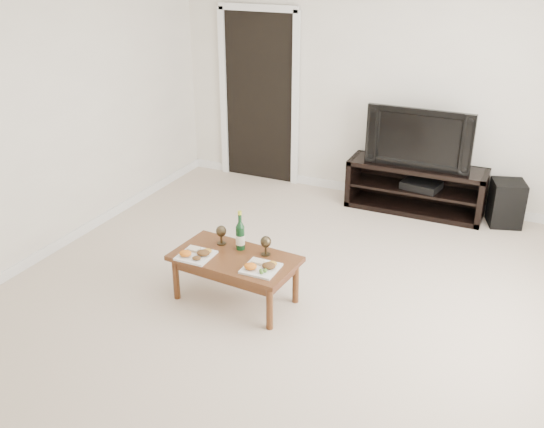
{
  "coord_description": "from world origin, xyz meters",
  "views": [
    {
      "loc": [
        1.67,
        -3.87,
        2.81
      ],
      "look_at": [
        -0.27,
        0.34,
        0.7
      ],
      "focal_mm": 40.0,
      "sensor_mm": 36.0,
      "label": 1
    }
  ],
  "objects": [
    {
      "name": "goblet_left",
      "position": [
        -0.67,
        0.16,
        0.51
      ],
      "size": [
        0.09,
        0.09,
        0.17
      ],
      "primitive_type": null,
      "color": "#3D3221",
      "rests_on": "coffee_table"
    },
    {
      "name": "wine_bottle",
      "position": [
        -0.47,
        0.14,
        0.59
      ],
      "size": [
        0.07,
        0.07,
        0.35
      ],
      "primitive_type": "cylinder",
      "color": "#0F3718",
      "rests_on": "coffee_table"
    },
    {
      "name": "av_receiver",
      "position": [
        0.56,
        2.48,
        0.33
      ],
      "size": [
        0.45,
        0.37,
        0.08
      ],
      "primitive_type": "cube",
      "rotation": [
        0.0,
        0.0,
        -0.18
      ],
      "color": "black",
      "rests_on": "media_console"
    },
    {
      "name": "coffee_table",
      "position": [
        -0.45,
        -0.0,
        0.21
      ],
      "size": [
        1.07,
        0.64,
        0.42
      ],
      "primitive_type": "cube",
      "rotation": [
        0.0,
        0.0,
        -0.08
      ],
      "color": "brown",
      "rests_on": "ground"
    },
    {
      "name": "subwoofer",
      "position": [
        1.46,
        2.55,
        0.24
      ],
      "size": [
        0.41,
        0.41,
        0.49
      ],
      "primitive_type": "cube",
      "rotation": [
        0.0,
        0.0,
        0.3
      ],
      "color": "black",
      "rests_on": "ground"
    },
    {
      "name": "media_console",
      "position": [
        0.5,
        2.5,
        0.28
      ],
      "size": [
        1.5,
        0.45,
        0.55
      ],
      "primitive_type": "cube",
      "color": "black",
      "rests_on": "ground"
    },
    {
      "name": "doorway",
      "position": [
        -1.55,
        2.73,
        1.02
      ],
      "size": [
        0.9,
        0.02,
        2.05
      ],
      "primitive_type": "cube",
      "color": "black",
      "rests_on": "ground"
    },
    {
      "name": "plate_right",
      "position": [
        -0.16,
        -0.1,
        0.45
      ],
      "size": [
        0.27,
        0.27,
        0.07
      ],
      "primitive_type": "cube",
      "color": "white",
      "rests_on": "coffee_table"
    },
    {
      "name": "television",
      "position": [
        0.5,
        2.5,
        0.88
      ],
      "size": [
        1.14,
        0.16,
        0.65
      ],
      "primitive_type": "imported",
      "rotation": [
        0.0,
        0.0,
        -0.01
      ],
      "color": "black",
      "rests_on": "media_console"
    },
    {
      "name": "back_wall",
      "position": [
        0.0,
        2.77,
        1.3
      ],
      "size": [
        5.0,
        0.04,
        2.6
      ],
      "primitive_type": "cube",
      "color": "silver",
      "rests_on": "ground"
    },
    {
      "name": "floor",
      "position": [
        0.0,
        0.0,
        0.0
      ],
      "size": [
        5.5,
        5.5,
        0.0
      ],
      "primitive_type": "plane",
      "color": "beige",
      "rests_on": "ground"
    },
    {
      "name": "goblet_right",
      "position": [
        -0.23,
        0.13,
        0.51
      ],
      "size": [
        0.09,
        0.09,
        0.17
      ],
      "primitive_type": null,
      "color": "#3D3221",
      "rests_on": "coffee_table"
    },
    {
      "name": "plate_left",
      "position": [
        -0.75,
        -0.14,
        0.45
      ],
      "size": [
        0.27,
        0.27,
        0.07
      ],
      "primitive_type": "cube",
      "color": "white",
      "rests_on": "coffee_table"
    }
  ]
}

